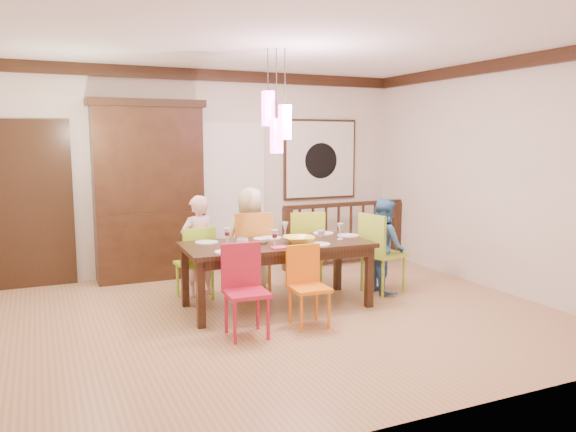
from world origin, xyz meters
name	(u,v)px	position (x,y,z in m)	size (l,w,h in m)	color
floor	(276,316)	(0.00, 0.00, 0.00)	(6.00, 6.00, 0.00)	#A77D51
ceiling	(276,42)	(0.00, 0.00, 2.90)	(6.00, 6.00, 0.00)	white
wall_back	(209,171)	(0.00, 2.50, 1.45)	(6.00, 6.00, 0.00)	beige
wall_right	(493,176)	(3.00, 0.00, 1.45)	(5.00, 5.00, 0.00)	beige
crown_molding	(276,50)	(0.00, 0.00, 2.82)	(6.00, 5.00, 0.16)	black
panel_door	(31,207)	(-2.40, 2.45, 1.05)	(1.04, 0.07, 2.24)	black
white_doorway	(233,198)	(0.35, 2.46, 1.05)	(0.97, 0.05, 2.22)	silver
painting	(320,159)	(1.80, 2.46, 1.60)	(1.25, 0.06, 1.25)	black
pendant_cluster	(277,122)	(0.15, 0.33, 2.11)	(0.27, 0.21, 1.14)	#FF4CAF
dining_table	(277,250)	(0.15, 0.33, 0.67)	(2.15, 1.05, 0.75)	black
chair_far_left	(194,257)	(-0.63, 1.05, 0.51)	(0.44, 0.44, 0.89)	#91CB25
chair_far_mid	(252,246)	(0.10, 1.03, 0.59)	(0.56, 0.56, 1.04)	orange
chair_far_right	(304,242)	(0.87, 1.11, 0.57)	(0.54, 0.54, 0.99)	#ABCA25
chair_near_left	(246,285)	(-0.51, -0.46, 0.51)	(0.43, 0.43, 0.90)	#B41833
chair_near_mid	(309,281)	(0.18, -0.44, 0.47)	(0.39, 0.39, 0.83)	orange
chair_end_right	(383,247)	(1.61, 0.35, 0.58)	(0.53, 0.53, 1.01)	#98BA2E
china_hutch	(149,190)	(-0.92, 2.30, 1.22)	(1.55, 0.46, 2.44)	black
balustrade	(345,232)	(1.97, 1.95, 0.50)	(2.08, 0.15, 0.96)	black
person_far_left	(198,246)	(-0.56, 1.12, 0.62)	(0.45, 0.30, 1.25)	#FABEC2
person_far_mid	(251,238)	(0.16, 1.22, 0.66)	(0.64, 0.42, 1.32)	beige
person_end_right	(384,245)	(1.63, 0.37, 0.59)	(0.58, 0.45, 1.19)	teal
serving_bowl	(299,240)	(0.35, 0.16, 0.79)	(0.35, 0.35, 0.08)	yellow
small_bowl	(261,241)	(-0.03, 0.36, 0.78)	(0.19, 0.19, 0.06)	white
cup_left	(242,243)	(-0.31, 0.20, 0.80)	(0.13, 0.13, 0.10)	silver
cup_right	(321,234)	(0.77, 0.43, 0.79)	(0.09, 0.09, 0.09)	silver
plate_far_left	(207,242)	(-0.59, 0.63, 0.76)	(0.26, 0.26, 0.01)	white
plate_far_mid	(271,238)	(0.18, 0.60, 0.76)	(0.26, 0.26, 0.01)	white
plate_far_right	(323,233)	(0.91, 0.64, 0.76)	(0.26, 0.26, 0.01)	white
plate_near_left	(227,252)	(-0.55, 0.01, 0.76)	(0.26, 0.26, 0.01)	white
plate_near_mid	(319,244)	(0.51, 0.00, 0.76)	(0.26, 0.26, 0.01)	white
plate_end_right	(348,235)	(1.10, 0.37, 0.76)	(0.26, 0.26, 0.01)	white
wine_glass_a	(227,237)	(-0.41, 0.42, 0.84)	(0.08, 0.08, 0.19)	#590C19
wine_glass_b	(285,230)	(0.36, 0.57, 0.84)	(0.08, 0.08, 0.19)	silver
wine_glass_c	(275,239)	(0.02, 0.09, 0.84)	(0.08, 0.08, 0.19)	#590C19
wine_glass_d	(340,231)	(0.91, 0.22, 0.84)	(0.08, 0.08, 0.19)	silver
napkin	(280,248)	(0.04, 0.01, 0.76)	(0.18, 0.14, 0.01)	#D83359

